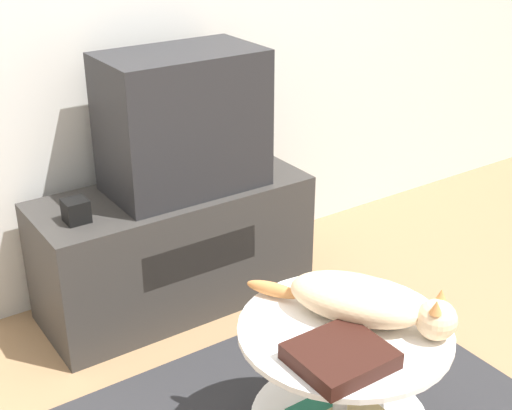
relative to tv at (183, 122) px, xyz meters
name	(u,v)px	position (x,y,z in m)	size (l,w,h in m)	color
tv_stand	(175,247)	(-0.07, 0.00, -0.54)	(1.13, 0.45, 0.52)	#33302D
tv	(183,122)	(0.00, 0.00, 0.00)	(0.62, 0.36, 0.55)	#232326
speaker	(76,211)	(-0.49, -0.06, -0.23)	(0.09, 0.09, 0.09)	black
coffee_table	(342,377)	(-0.10, -1.11, -0.46)	(0.61, 0.61, 0.49)	#B2B2B7
dvd_box	(340,356)	(-0.22, -1.23, -0.27)	(0.24, 0.22, 0.05)	black
cat	(364,301)	(-0.04, -1.11, -0.23)	(0.38, 0.56, 0.14)	beige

